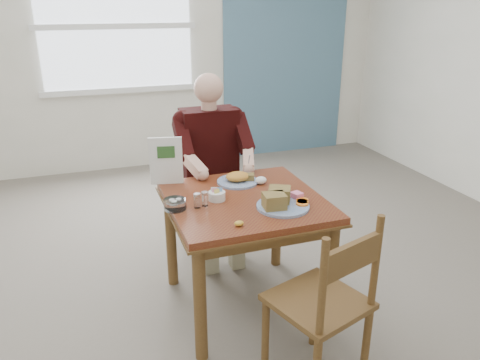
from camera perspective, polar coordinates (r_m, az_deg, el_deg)
name	(u,v)px	position (r m, az deg, el deg)	size (l,w,h in m)	color
floor	(244,303)	(3.17, 0.54, -14.78)	(6.00, 6.00, 0.00)	#6D6558
wall_back	(154,44)	(5.51, -10.41, 15.95)	(5.50, 5.50, 0.00)	white
accent_panel	(286,41)	(5.95, 5.64, 16.53)	(1.60, 0.02, 2.80)	slate
lemon_wedge	(239,223)	(2.45, -0.13, -5.32)	(0.05, 0.04, 0.03)	gold
napkin	(261,180)	(3.00, 2.54, -0.04)	(0.08, 0.06, 0.05)	white
metal_dish	(280,188)	(2.94, 4.94, -0.95)	(0.08, 0.08, 0.01)	silver
window	(116,26)	(5.41, -14.87, 17.66)	(1.72, 0.04, 1.42)	white
table	(245,215)	(2.84, 0.58, -4.27)	(0.92, 0.92, 0.75)	brown
chair_far	(210,192)	(3.60, -3.71, -1.46)	(0.42, 0.42, 0.95)	brown
chair_near	(325,304)	(2.38, 10.32, -14.63)	(0.53, 0.53, 0.95)	brown
diner	(212,154)	(3.41, -3.43, 3.17)	(0.53, 0.56, 1.39)	tan
near_plate	(281,201)	(2.67, 4.98, -2.57)	(0.37, 0.37, 0.10)	white
far_plate	(238,179)	(3.02, -0.20, 0.16)	(0.34, 0.34, 0.07)	white
caddy	(217,196)	(2.76, -2.84, -1.93)	(0.12, 0.12, 0.07)	white
shakers	(201,200)	(2.67, -4.78, -2.41)	(0.10, 0.06, 0.09)	white
creamer	(175,204)	(2.66, -7.94, -2.93)	(0.17, 0.17, 0.06)	white
menu	(166,161)	(3.00, -9.01, 2.36)	(0.21, 0.06, 0.31)	white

